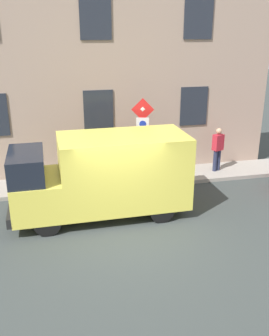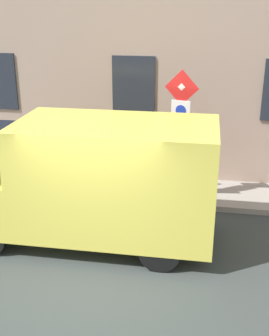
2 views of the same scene
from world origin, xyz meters
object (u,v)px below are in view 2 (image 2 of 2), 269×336
object	(u,v)px
sign_post_stacked	(180,123)
bicycle_purple	(118,168)
bicycle_black	(147,170)
litter_bin	(72,173)
delivery_van	(87,179)
bicycle_red	(176,172)

from	to	relation	value
sign_post_stacked	bicycle_purple	bearing A→B (deg)	61.73
bicycle_black	bicycle_purple	world-z (taller)	same
bicycle_black	litter_bin	world-z (taller)	litter_bin
delivery_van	litter_bin	xyz separation A→B (m)	(2.05, 1.00, -0.74)
delivery_van	bicycle_red	size ratio (longest dim) A/B	3.12
bicycle_red	bicycle_purple	bearing A→B (deg)	-5.49
sign_post_stacked	bicycle_red	size ratio (longest dim) A/B	1.73
bicycle_purple	litter_bin	xyz separation A→B (m)	(-0.74, 1.02, 0.08)
bicycle_black	sign_post_stacked	bearing A→B (deg)	141.31
sign_post_stacked	delivery_van	bearing A→B (deg)	138.76
bicycle_black	litter_bin	xyz separation A→B (m)	(-0.74, 1.78, 0.08)
bicycle_red	bicycle_purple	size ratio (longest dim) A/B	1.00
bicycle_black	bicycle_red	bearing A→B (deg)	-173.60
bicycle_purple	litter_bin	size ratio (longest dim) A/B	1.91
bicycle_black	litter_bin	size ratio (longest dim) A/B	1.90
sign_post_stacked	bicycle_black	bearing A→B (deg)	44.80
delivery_van	bicycle_red	distance (m)	3.30
sign_post_stacked	bicycle_black	xyz separation A→B (m)	(0.89, 0.88, -1.53)
bicycle_purple	litter_bin	distance (m)	1.26
bicycle_black	bicycle_purple	distance (m)	0.77
bicycle_purple	bicycle_red	bearing A→B (deg)	172.78
delivery_van	litter_bin	size ratio (longest dim) A/B	5.95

